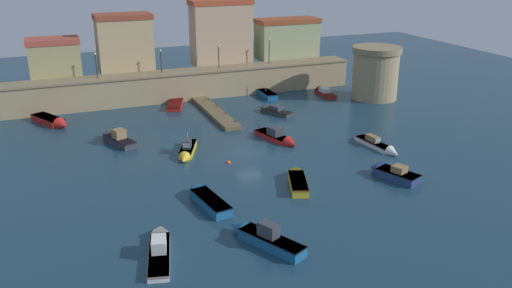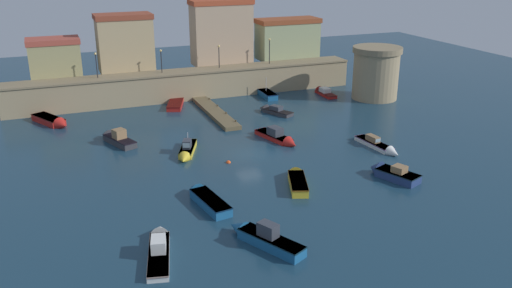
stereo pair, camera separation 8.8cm
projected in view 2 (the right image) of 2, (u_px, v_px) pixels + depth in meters
ground_plane at (249, 154)px, 56.68m from camera, size 134.12×134.12×0.00m
quay_wall at (189, 84)px, 77.10m from camera, size 49.79×4.01×4.01m
old_town_backdrop at (192, 40)px, 79.21m from camera, size 43.19×4.52×9.51m
fortress_tower at (376, 72)px, 76.32m from camera, size 6.90×6.90×7.40m
pier_dock at (215, 112)px, 70.07m from camera, size 2.04×14.59×0.70m
quay_lamp_0 at (96, 61)px, 71.31m from camera, size 0.32×0.32×3.40m
quay_lamp_1 at (161, 57)px, 74.37m from camera, size 0.32×0.32×3.23m
quay_lamp_2 at (219, 53)px, 77.27m from camera, size 0.32×0.32×3.31m
quay_lamp_3 at (269, 47)px, 79.92m from camera, size 0.32×0.32×3.80m
moored_boat_0 at (297, 180)px, 49.42m from camera, size 3.37×6.04×1.37m
moored_boat_1 at (187, 151)px, 56.25m from camera, size 3.56×6.07×2.41m
moored_boat_2 at (391, 173)px, 50.69m from camera, size 3.52×5.39×1.88m
moored_boat_3 at (380, 146)px, 57.91m from camera, size 1.96×6.70×1.51m
moored_boat_4 at (206, 198)px, 45.71m from camera, size 2.48×6.68×1.44m
moored_boat_5 at (264, 92)px, 79.19m from camera, size 1.72×6.95×3.12m
moored_boat_6 at (279, 138)px, 60.25m from camera, size 3.14×6.70×1.90m
moored_boat_7 at (323, 92)px, 79.72m from camera, size 1.55×5.64×1.51m
moored_boat_8 at (273, 110)px, 70.58m from camera, size 3.56×5.34×1.50m
moored_boat_9 at (116, 138)px, 59.82m from camera, size 3.60×6.26×2.08m
moored_boat_10 at (159, 246)px, 38.50m from camera, size 3.05×7.40×1.81m
moored_boat_11 at (53, 121)px, 65.85m from camera, size 4.56×6.66×1.66m
moored_boat_12 at (176, 102)px, 74.62m from camera, size 3.97×7.06×1.73m
moored_boat_13 at (263, 237)px, 39.30m from camera, size 4.27×6.73×2.11m
mooring_buoy_0 at (228, 163)px, 54.33m from camera, size 0.48×0.48×0.48m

